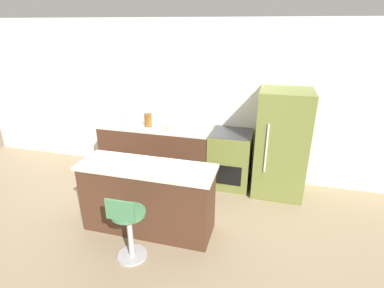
# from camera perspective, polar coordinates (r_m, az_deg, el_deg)

# --- Properties ---
(ground_plane) EXTENTS (14.00, 14.00, 0.00)m
(ground_plane) POSITION_cam_1_polar(r_m,az_deg,el_deg) (5.06, -4.89, -7.79)
(ground_plane) COLOR #998466
(wall_back) EXTENTS (8.00, 0.06, 2.60)m
(wall_back) POSITION_cam_1_polar(r_m,az_deg,el_deg) (5.19, -2.76, 8.50)
(wall_back) COLOR white
(wall_back) RESTS_ON ground_plane
(back_counter) EXTENTS (1.89, 0.64, 0.91)m
(back_counter) POSITION_cam_1_polar(r_m,az_deg,el_deg) (5.24, -6.72, -1.28)
(back_counter) COLOR #4C2D1E
(back_counter) RESTS_ON ground_plane
(kitchen_island) EXTENTS (1.70, 0.57, 0.90)m
(kitchen_island) POSITION_cam_1_polar(r_m,az_deg,el_deg) (3.90, -8.38, -10.10)
(kitchen_island) COLOR #4C2D1E
(kitchen_island) RESTS_ON ground_plane
(oven_range) EXTENTS (0.65, 0.65, 0.91)m
(oven_range) POSITION_cam_1_polar(r_m,az_deg,el_deg) (4.93, 7.26, -2.81)
(oven_range) COLOR olive
(oven_range) RESTS_ON ground_plane
(refrigerator) EXTENTS (0.75, 0.73, 1.64)m
(refrigerator) POSITION_cam_1_polar(r_m,az_deg,el_deg) (4.73, 16.63, 0.08)
(refrigerator) COLOR olive
(refrigerator) RESTS_ON ground_plane
(stool_chair) EXTENTS (0.38, 0.38, 0.85)m
(stool_chair) POSITION_cam_1_polar(r_m,az_deg,el_deg) (3.49, -12.03, -15.10)
(stool_chair) COLOR #B7B7BC
(stool_chair) RESTS_ON ground_plane
(kettle) EXTENTS (0.19, 0.19, 0.22)m
(kettle) POSITION_cam_1_polar(r_m,az_deg,el_deg) (5.20, -12.03, 4.64)
(kettle) COLOR silver
(kettle) RESTS_ON back_counter
(mixing_bowl) EXTENTS (0.29, 0.29, 0.08)m
(mixing_bowl) POSITION_cam_1_polar(r_m,az_deg,el_deg) (4.91, -3.60, 3.44)
(mixing_bowl) COLOR beige
(mixing_bowl) RESTS_ON back_counter
(canister_jar) EXTENTS (0.14, 0.14, 0.21)m
(canister_jar) POSITION_cam_1_polar(r_m,az_deg,el_deg) (5.04, -8.37, 4.57)
(canister_jar) COLOR brown
(canister_jar) RESTS_ON back_counter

